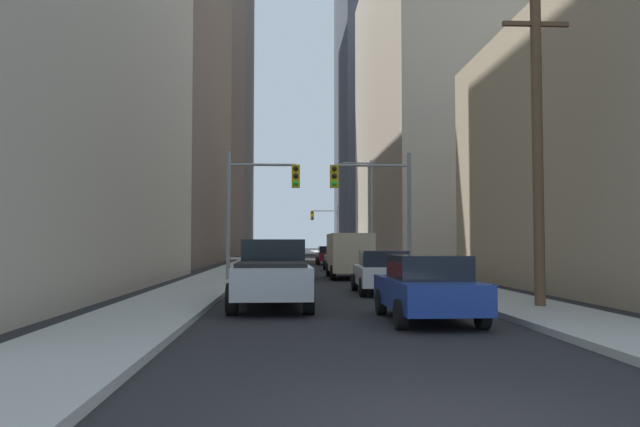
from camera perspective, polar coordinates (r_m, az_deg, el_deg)
sidewalk_left at (r=56.07m, az=-6.53°, el=-4.45°), size 2.61×160.00×0.15m
sidewalk_right at (r=56.33m, az=3.48°, el=-4.46°), size 2.61×160.00×0.15m
pickup_truck_silver at (r=17.50m, az=-4.40°, el=-5.55°), size 2.20×5.44×1.90m
cargo_van_beige at (r=31.56m, az=2.71°, el=-3.64°), size 2.16×5.23×2.26m
sedan_blue at (r=14.50m, az=9.84°, el=-6.75°), size 1.95×4.23×1.52m
sedan_white at (r=22.25m, az=5.79°, el=-5.35°), size 1.95×4.26×1.52m
sedan_red at (r=29.03m, az=-3.60°, el=-4.74°), size 1.95×4.20×1.52m
sedan_navy at (r=40.16m, az=1.81°, el=-4.18°), size 1.95×4.23×1.52m
sedan_maroon at (r=51.45m, az=0.75°, el=-3.85°), size 1.95×4.23×1.52m
traffic_signal_near_left at (r=28.61m, az=-5.60°, el=1.75°), size 3.36×0.44×6.00m
traffic_signal_near_right at (r=28.87m, az=5.08°, el=1.75°), size 3.79×0.44×6.00m
traffic_signal_far_right at (r=69.72m, az=0.56°, el=-0.89°), size 3.14×0.44×6.00m
utility_pole_right at (r=17.60m, az=19.36°, el=7.26°), size 2.20×0.28×9.07m
street_lamp_right at (r=42.72m, az=4.25°, el=0.97°), size 2.35×0.32×7.50m
building_left_mid_office at (r=58.86m, az=-22.41°, el=12.77°), size 25.83×28.50×34.61m
building_left_far_tower at (r=99.17m, az=-10.73°, el=13.20°), size 14.39×23.68×57.81m
building_right_mid_block at (r=60.88m, az=11.62°, el=9.51°), size 14.26×29.58×29.26m
building_right_far_highrise at (r=102.93m, az=5.93°, el=14.75°), size 14.23×24.87×65.31m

